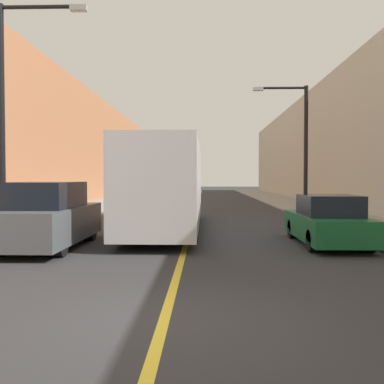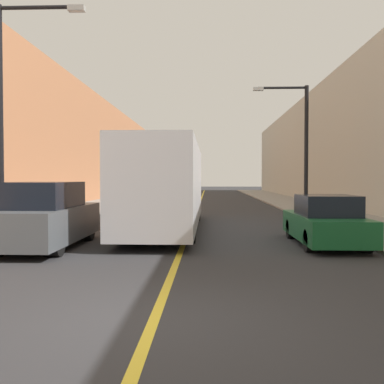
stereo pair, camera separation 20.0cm
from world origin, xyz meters
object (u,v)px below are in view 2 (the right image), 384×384
(bus, at_px, (167,185))
(street_lamp_left, at_px, (8,105))
(car_right_near, at_px, (325,222))
(parked_suv_left, at_px, (44,217))
(street_lamp_right, at_px, (301,140))

(bus, xyz_separation_m, street_lamp_left, (-4.50, -3.77, 2.48))
(car_right_near, bearing_deg, parked_suv_left, -174.20)
(parked_suv_left, relative_size, street_lamp_left, 0.69)
(parked_suv_left, distance_m, car_right_near, 8.23)
(car_right_near, bearing_deg, street_lamp_left, -179.97)
(bus, bearing_deg, street_lamp_left, -139.98)
(car_right_near, xyz_separation_m, street_lamp_left, (-9.58, -0.01, 3.53))
(car_right_near, relative_size, street_lamp_left, 0.63)
(parked_suv_left, height_order, street_lamp_left, street_lamp_left)
(street_lamp_left, relative_size, street_lamp_right, 1.10)
(parked_suv_left, bearing_deg, street_lamp_right, 46.90)
(bus, relative_size, parked_suv_left, 2.35)
(bus, distance_m, street_lamp_left, 6.37)
(car_right_near, height_order, street_lamp_left, street_lamp_left)
(street_lamp_left, distance_m, street_lamp_right, 14.00)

